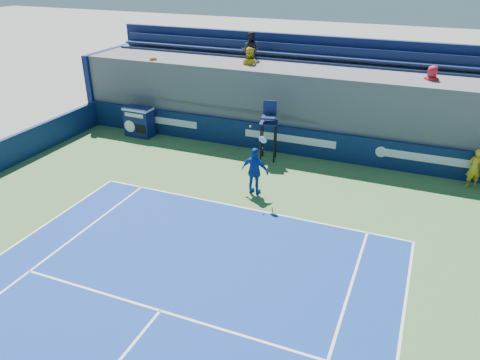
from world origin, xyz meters
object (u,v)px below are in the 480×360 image
at_px(umpire_chair, 269,125).
at_px(ball_person, 474,168).
at_px(tennis_player, 255,171).
at_px(match_clock, 139,121).

bearing_deg(umpire_chair, ball_person, 3.09).
bearing_deg(ball_person, umpire_chair, -17.83).
xyz_separation_m(ball_person, tennis_player, (-7.23, -3.52, 0.12)).
height_order(match_clock, umpire_chair, umpire_chair).
distance_m(ball_person, umpire_chair, 7.85).
relative_size(ball_person, tennis_player, 0.58).
bearing_deg(match_clock, tennis_player, -25.90).
height_order(match_clock, tennis_player, tennis_player).
bearing_deg(umpire_chair, tennis_player, -79.56).
bearing_deg(match_clock, ball_person, 0.30).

